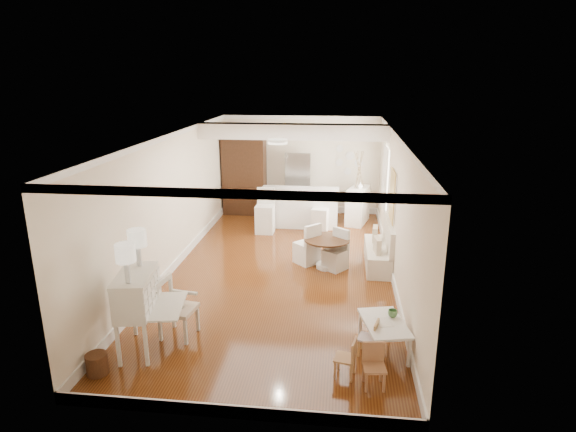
% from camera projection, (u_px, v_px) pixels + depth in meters
% --- Properties ---
extents(room, '(9.00, 9.04, 2.82)m').
position_uv_depth(room, '(285.00, 174.00, 9.73)').
color(room, brown).
rests_on(room, ground).
extents(secretary_bureau, '(1.09, 1.11, 1.22)m').
position_uv_depth(secretary_bureau, '(138.00, 312.00, 6.98)').
color(secretary_bureau, silver).
rests_on(secretary_bureau, ground).
extents(gustavian_armchair, '(0.62, 0.62, 0.94)m').
position_uv_depth(gustavian_armchair, '(178.00, 308.00, 7.40)').
color(gustavian_armchair, beige).
rests_on(gustavian_armchair, ground).
extents(wicker_basket, '(0.34, 0.34, 0.29)m').
position_uv_depth(wicker_basket, '(97.00, 364.00, 6.53)').
color(wicker_basket, '#512E19').
rests_on(wicker_basket, ground).
extents(kids_table, '(0.76, 1.05, 0.47)m').
position_uv_depth(kids_table, '(383.00, 337.00, 7.04)').
color(kids_table, white).
rests_on(kids_table, ground).
extents(kids_chair_a, '(0.33, 0.33, 0.57)m').
position_uv_depth(kids_chair_a, '(345.00, 357.00, 6.44)').
color(kids_chair_a, '#AB7B4E').
rests_on(kids_chair_a, ground).
extents(kids_chair_b, '(0.33, 0.33, 0.56)m').
position_uv_depth(kids_chair_b, '(368.00, 337.00, 6.95)').
color(kids_chair_b, '#B08650').
rests_on(kids_chair_b, ground).
extents(kids_chair_c, '(0.32, 0.32, 0.60)m').
position_uv_depth(kids_chair_c, '(374.00, 367.00, 6.21)').
color(kids_chair_c, '#AC744E').
rests_on(kids_chair_c, ground).
extents(banquette, '(0.52, 1.60, 0.98)m').
position_uv_depth(banquette, '(378.00, 244.00, 10.12)').
color(banquette, silver).
rests_on(banquette, ground).
extents(dining_table, '(1.13, 1.13, 0.65)m').
position_uv_depth(dining_table, '(327.00, 253.00, 10.06)').
color(dining_table, '#452816').
rests_on(dining_table, ground).
extents(slip_chair_near, '(0.58, 0.58, 0.85)m').
position_uv_depth(slip_chair_near, '(335.00, 250.00, 9.96)').
color(slip_chair_near, silver).
rests_on(slip_chair_near, ground).
extents(slip_chair_far, '(0.62, 0.62, 0.91)m').
position_uv_depth(slip_chair_far, '(307.00, 243.00, 10.29)').
color(slip_chair_far, white).
rests_on(slip_chair_far, ground).
extents(breakfast_counter, '(2.05, 0.65, 1.03)m').
position_uv_depth(breakfast_counter, '(300.00, 207.00, 12.79)').
color(breakfast_counter, white).
rests_on(breakfast_counter, ground).
extents(bar_stool_left, '(0.46, 0.46, 1.14)m').
position_uv_depth(bar_stool_left, '(265.00, 211.00, 12.24)').
color(bar_stool_left, white).
rests_on(bar_stool_left, ground).
extents(bar_stool_right, '(0.44, 0.44, 0.99)m').
position_uv_depth(bar_stool_right, '(320.00, 213.00, 12.33)').
color(bar_stool_right, white).
rests_on(bar_stool_right, ground).
extents(pantry_cabinet, '(1.20, 0.60, 2.30)m').
position_uv_depth(pantry_cabinet, '(245.00, 174.00, 13.82)').
color(pantry_cabinet, '#381E11').
rests_on(pantry_cabinet, ground).
extents(fridge, '(0.75, 0.65, 1.80)m').
position_uv_depth(fridge, '(310.00, 185.00, 13.66)').
color(fridge, silver).
rests_on(fridge, ground).
extents(sideboard, '(0.70, 1.10, 0.98)m').
position_uv_depth(sideboard, '(358.00, 205.00, 13.08)').
color(sideboard, white).
rests_on(sideboard, ground).
extents(pencil_cup, '(0.16, 0.16, 0.11)m').
position_uv_depth(pencil_cup, '(393.00, 313.00, 7.11)').
color(pencil_cup, '#558F53').
rests_on(pencil_cup, kids_table).
extents(branch_vase, '(0.18, 0.18, 0.17)m').
position_uv_depth(branch_vase, '(360.00, 185.00, 12.87)').
color(branch_vase, white).
rests_on(branch_vase, sideboard).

